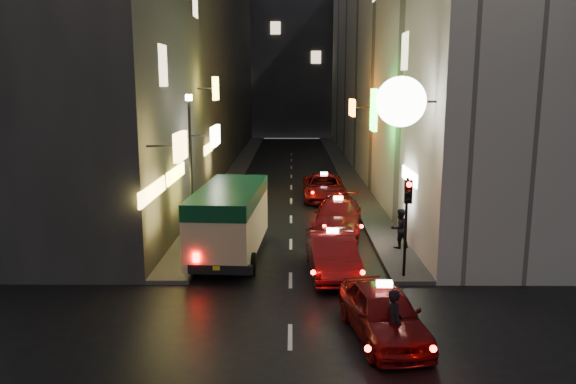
{
  "coord_description": "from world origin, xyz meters",
  "views": [
    {
      "loc": [
        0.04,
        -10.31,
        6.82
      ],
      "look_at": [
        -0.12,
        13.0,
        2.3
      ],
      "focal_mm": 35.0,
      "sensor_mm": 36.0,
      "label": 1
    }
  ],
  "objects_px": {
    "taxi_near": "(384,308)",
    "pedestrian_crossing": "(394,318)",
    "minibus": "(230,214)",
    "traffic_light": "(407,206)",
    "lamp_post": "(191,159)"
  },
  "relations": [
    {
      "from": "pedestrian_crossing",
      "to": "taxi_near",
      "type": "bearing_deg",
      "value": -4.83
    },
    {
      "from": "minibus",
      "to": "taxi_near",
      "type": "relative_size",
      "value": 1.19
    },
    {
      "from": "minibus",
      "to": "traffic_light",
      "type": "distance_m",
      "value": 7.01
    },
    {
      "from": "minibus",
      "to": "pedestrian_crossing",
      "type": "xyz_separation_m",
      "value": [
        5.05,
        -8.1,
        -0.8
      ]
    },
    {
      "from": "pedestrian_crossing",
      "to": "lamp_post",
      "type": "distance_m",
      "value": 12.37
    },
    {
      "from": "minibus",
      "to": "pedestrian_crossing",
      "type": "relative_size",
      "value": 3.43
    },
    {
      "from": "minibus",
      "to": "lamp_post",
      "type": "height_order",
      "value": "lamp_post"
    },
    {
      "from": "pedestrian_crossing",
      "to": "lamp_post",
      "type": "height_order",
      "value": "lamp_post"
    },
    {
      "from": "minibus",
      "to": "traffic_light",
      "type": "bearing_deg",
      "value": -22.94
    },
    {
      "from": "minibus",
      "to": "taxi_near",
      "type": "bearing_deg",
      "value": -55.53
    },
    {
      "from": "pedestrian_crossing",
      "to": "traffic_light",
      "type": "xyz_separation_m",
      "value": [
        1.35,
        5.39,
        1.71
      ]
    },
    {
      "from": "minibus",
      "to": "pedestrian_crossing",
      "type": "height_order",
      "value": "minibus"
    },
    {
      "from": "pedestrian_crossing",
      "to": "lamp_post",
      "type": "relative_size",
      "value": 0.31
    },
    {
      "from": "taxi_near",
      "to": "pedestrian_crossing",
      "type": "height_order",
      "value": "pedestrian_crossing"
    },
    {
      "from": "traffic_light",
      "to": "lamp_post",
      "type": "height_order",
      "value": "lamp_post"
    }
  ]
}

